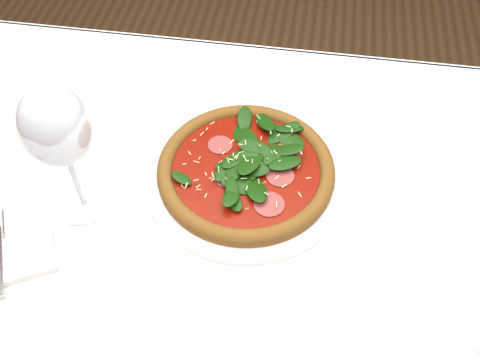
% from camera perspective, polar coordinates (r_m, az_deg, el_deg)
% --- Properties ---
extents(dining_table, '(1.21, 0.81, 0.75)m').
position_cam_1_polar(dining_table, '(0.87, 0.75, -7.73)').
color(dining_table, silver).
rests_on(dining_table, ground).
extents(plate, '(0.31, 0.31, 0.01)m').
position_cam_1_polar(plate, '(0.82, 0.63, 0.54)').
color(plate, silver).
rests_on(plate, dining_table).
extents(pizza, '(0.34, 0.34, 0.03)m').
position_cam_1_polar(pizza, '(0.81, 0.64, 1.34)').
color(pizza, '#995925').
rests_on(pizza, plate).
extents(wine_glass, '(0.09, 0.09, 0.22)m').
position_cam_1_polar(wine_glass, '(0.72, -18.99, 5.09)').
color(wine_glass, silver).
rests_on(wine_glass, dining_table).
extents(napkin, '(0.16, 0.13, 0.01)m').
position_cam_1_polar(napkin, '(0.80, -24.24, -8.17)').
color(napkin, silver).
rests_on(napkin, dining_table).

